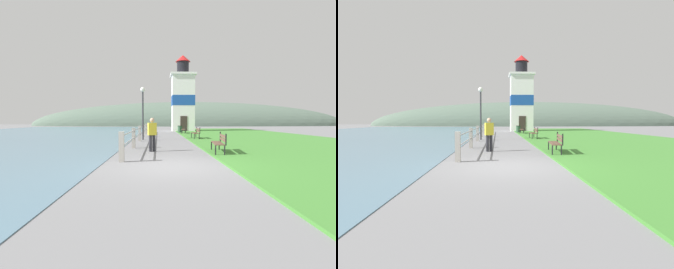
% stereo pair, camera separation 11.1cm
% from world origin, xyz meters
% --- Properties ---
extents(ground_plane, '(160.00, 160.00, 0.00)m').
position_xyz_m(ground_plane, '(0.00, 0.00, 0.00)').
color(ground_plane, slate).
extents(grass_verge, '(12.00, 41.93, 0.06)m').
position_xyz_m(grass_verge, '(7.82, 13.98, 0.03)').
color(grass_verge, '#428433').
rests_on(grass_verge, ground_plane).
extents(seawall_railing, '(0.18, 22.94, 1.09)m').
position_xyz_m(seawall_railing, '(-1.72, 12.38, 0.63)').
color(seawall_railing, '#A8A399').
rests_on(seawall_railing, ground_plane).
extents(park_bench_near, '(0.68, 1.98, 0.94)m').
position_xyz_m(park_bench_near, '(2.36, 3.23, 0.54)').
color(park_bench_near, brown).
rests_on(park_bench_near, ground_plane).
extents(park_bench_midway, '(0.48, 1.75, 0.94)m').
position_xyz_m(park_bench_midway, '(2.58, 12.04, 0.54)').
color(park_bench_midway, brown).
rests_on(park_bench_midway, ground_plane).
extents(park_bench_far, '(0.72, 1.93, 0.94)m').
position_xyz_m(park_bench_far, '(2.43, 19.89, 0.54)').
color(park_bench_far, brown).
rests_on(park_bench_far, ground_plane).
extents(lighthouse, '(3.34, 3.34, 10.10)m').
position_xyz_m(lighthouse, '(2.88, 26.77, 4.34)').
color(lighthouse, white).
rests_on(lighthouse, ground_plane).
extents(person_strolling, '(0.44, 0.33, 1.61)m').
position_xyz_m(person_strolling, '(-0.69, 4.06, 0.87)').
color(person_strolling, '#28282D').
rests_on(person_strolling, ground_plane).
extents(trash_bin, '(0.54, 0.54, 0.84)m').
position_xyz_m(trash_bin, '(2.07, 21.59, 0.42)').
color(trash_bin, '#2D5138').
rests_on(trash_bin, ground_plane).
extents(lamp_post, '(0.36, 0.36, 3.96)m').
position_xyz_m(lamp_post, '(-1.57, 11.43, 2.74)').
color(lamp_post, '#333338').
rests_on(lamp_post, ground_plane).
extents(distant_hillside, '(80.00, 16.00, 12.00)m').
position_xyz_m(distant_hillside, '(8.00, 57.95, 0.00)').
color(distant_hillside, '#566B5B').
rests_on(distant_hillside, ground_plane).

